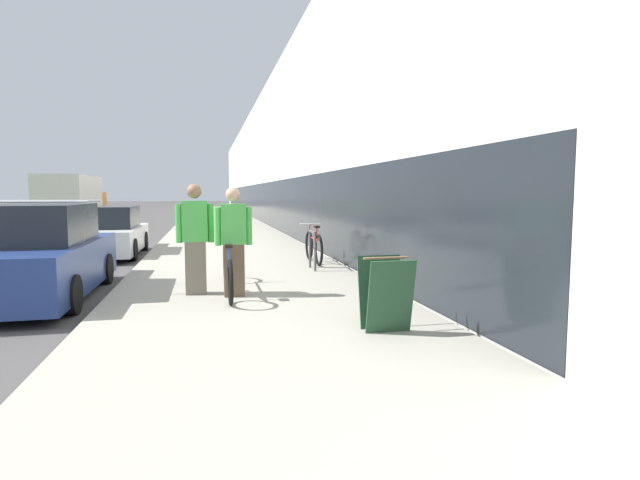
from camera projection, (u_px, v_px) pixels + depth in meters
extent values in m
cube|color=#A39E8E|center=(221.00, 225.00, 26.76)|extent=(4.67, 70.00, 0.14)
cube|color=silver|center=(321.00, 167.00, 35.81)|extent=(10.00, 70.00, 7.40)
cube|color=#1E2328|center=(252.00, 201.00, 34.95)|extent=(0.10, 63.00, 2.20)
torus|color=black|center=(225.00, 262.00, 9.44)|extent=(0.06, 0.70, 0.70)
torus|color=black|center=(230.00, 282.00, 7.35)|extent=(0.06, 0.70, 0.70)
cylinder|color=#2D56A8|center=(227.00, 259.00, 8.38)|extent=(0.04, 1.84, 0.04)
cylinder|color=#2D56A8|center=(228.00, 268.00, 7.97)|extent=(0.04, 1.09, 0.32)
cylinder|color=#2D56A8|center=(229.00, 255.00, 7.69)|extent=(0.03, 0.03, 0.29)
cube|color=black|center=(229.00, 246.00, 7.68)|extent=(0.11, 0.22, 0.05)
cylinder|color=#2D56A8|center=(225.00, 244.00, 9.24)|extent=(0.03, 0.03, 0.30)
cylinder|color=silver|center=(225.00, 236.00, 9.23)|extent=(0.52, 0.03, 0.03)
cube|color=brown|center=(234.00, 270.00, 8.03)|extent=(0.32, 0.23, 0.84)
cube|color=#4CB74C|center=(233.00, 224.00, 7.96)|extent=(0.39, 0.23, 0.65)
cylinder|color=#4CB74C|center=(218.00, 226.00, 7.91)|extent=(0.10, 0.10, 0.61)
cylinder|color=#4CB74C|center=(249.00, 226.00, 8.02)|extent=(0.10, 0.10, 0.61)
sphere|color=tan|center=(233.00, 194.00, 7.92)|extent=(0.23, 0.23, 0.23)
cube|color=#756B5B|center=(196.00, 268.00, 8.21)|extent=(0.33, 0.24, 0.87)
cube|color=#4CB74C|center=(195.00, 221.00, 8.14)|extent=(0.41, 0.24, 0.67)
cylinder|color=#4CB74C|center=(179.00, 223.00, 8.08)|extent=(0.10, 0.10, 0.63)
cylinder|color=#4CB74C|center=(211.00, 223.00, 8.19)|extent=(0.10, 0.10, 0.63)
sphere|color=#936B51|center=(194.00, 191.00, 8.09)|extent=(0.24, 0.24, 0.24)
cylinder|color=#4C4C51|center=(315.00, 252.00, 10.59)|extent=(0.05, 0.05, 0.82)
cylinder|color=#4C4C51|center=(310.00, 249.00, 11.12)|extent=(0.05, 0.05, 0.82)
cylinder|color=#4C4C51|center=(312.00, 232.00, 10.81)|extent=(0.05, 0.55, 0.05)
torus|color=black|center=(309.00, 245.00, 12.40)|extent=(0.06, 0.73, 0.73)
torus|color=black|center=(319.00, 250.00, 11.35)|extent=(0.06, 0.73, 0.73)
cylinder|color=red|center=(314.00, 238.00, 11.86)|extent=(0.04, 0.92, 0.04)
cylinder|color=red|center=(316.00, 244.00, 11.66)|extent=(0.04, 0.56, 0.33)
cylinder|color=red|center=(317.00, 233.00, 11.51)|extent=(0.03, 0.03, 0.30)
cube|color=black|center=(317.00, 227.00, 11.49)|extent=(0.11, 0.22, 0.05)
cylinder|color=red|center=(310.00, 230.00, 12.28)|extent=(0.03, 0.03, 0.32)
cylinder|color=silver|center=(310.00, 224.00, 12.27)|extent=(0.52, 0.03, 0.03)
cube|color=#23472D|center=(391.00, 297.00, 5.85)|extent=(0.56, 0.20, 0.89)
cube|color=#23472D|center=(380.00, 291.00, 6.20)|extent=(0.56, 0.20, 0.89)
cylinder|color=#93704C|center=(386.00, 258.00, 5.98)|extent=(0.56, 0.03, 0.03)
cube|color=navy|center=(41.00, 267.00, 8.43)|extent=(1.65, 4.34, 0.81)
cube|color=#1E2328|center=(39.00, 224.00, 8.37)|extent=(1.42, 2.17, 0.65)
cylinder|color=silver|center=(47.00, 201.00, 8.79)|extent=(1.77, 0.04, 0.04)
cylinder|color=silver|center=(28.00, 202.00, 7.87)|extent=(1.77, 0.04, 0.04)
cylinder|color=black|center=(21.00, 271.00, 9.55)|extent=(0.22, 0.60, 0.60)
cylinder|color=black|center=(105.00, 269.00, 9.89)|extent=(0.22, 0.60, 0.60)
cylinder|color=black|center=(70.00, 295.00, 7.36)|extent=(0.22, 0.60, 0.60)
cube|color=white|center=(109.00, 239.00, 14.22)|extent=(1.69, 4.11, 0.67)
cube|color=#1E2328|center=(108.00, 217.00, 14.16)|extent=(1.45, 2.06, 0.60)
cylinder|color=black|center=(90.00, 242.00, 15.26)|extent=(0.22, 0.60, 0.60)
cylinder|color=black|center=(144.00, 241.00, 15.61)|extent=(0.22, 0.60, 0.60)
cylinder|color=black|center=(68.00, 251.00, 12.87)|extent=(0.22, 0.60, 0.60)
cylinder|color=black|center=(132.00, 250.00, 13.21)|extent=(0.22, 0.60, 0.60)
cube|color=orange|center=(86.00, 206.00, 30.39)|extent=(2.07, 1.82, 1.62)
cube|color=silver|center=(70.00, 199.00, 26.81)|extent=(2.25, 5.47, 2.50)
cylinder|color=black|center=(66.00, 216.00, 29.76)|extent=(0.28, 0.84, 0.84)
cylinder|color=black|center=(103.00, 216.00, 30.21)|extent=(0.28, 0.84, 0.84)
cylinder|color=black|center=(43.00, 220.00, 25.62)|extent=(0.28, 0.84, 0.84)
cylinder|color=black|center=(86.00, 220.00, 26.07)|extent=(0.28, 0.84, 0.84)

